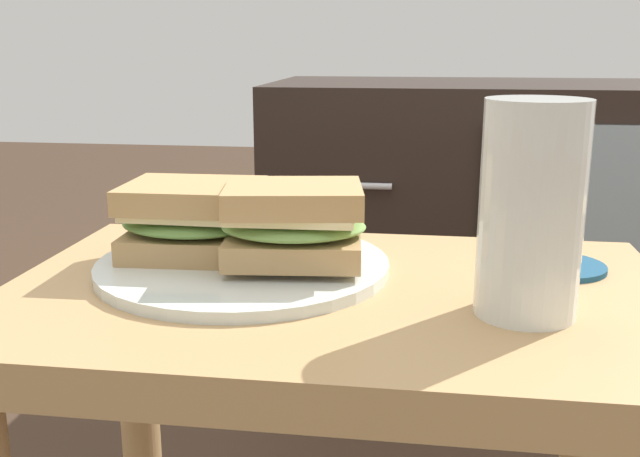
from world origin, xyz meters
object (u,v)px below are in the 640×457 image
(tv_cabinet, at_px, (503,223))
(beer_glass, at_px, (531,215))
(sandwich_back, at_px, (294,223))
(plate, at_px, (243,265))
(sandwich_front, at_px, (194,219))
(coaster, at_px, (558,266))

(tv_cabinet, xyz_separation_m, beer_glass, (-0.09, -0.99, 0.25))
(sandwich_back, bearing_deg, beer_glass, -17.80)
(tv_cabinet, distance_m, plate, 0.99)
(plate, relative_size, sandwich_back, 1.96)
(tv_cabinet, bearing_deg, plate, -109.59)
(sandwich_front, distance_m, sandwich_back, 0.10)
(sandwich_front, relative_size, coaster, 1.60)
(sandwich_front, xyz_separation_m, sandwich_back, (0.10, -0.03, 0.01))
(sandwich_back, height_order, beer_glass, beer_glass)
(sandwich_front, bearing_deg, coaster, 5.68)
(beer_glass, bearing_deg, sandwich_front, 163.24)
(sandwich_front, distance_m, coaster, 0.33)
(plate, relative_size, coaster, 3.11)
(tv_cabinet, xyz_separation_m, plate, (-0.33, -0.92, 0.17))
(tv_cabinet, xyz_separation_m, sandwich_front, (-0.37, -0.90, 0.21))
(plate, xyz_separation_m, coaster, (0.28, 0.05, -0.00))
(coaster, bearing_deg, plate, -170.79)
(tv_cabinet, relative_size, beer_glass, 5.97)
(tv_cabinet, bearing_deg, beer_glass, -95.21)
(sandwich_back, relative_size, beer_glass, 0.83)
(plate, bearing_deg, tv_cabinet, 70.41)
(sandwich_back, xyz_separation_m, coaster, (0.23, 0.06, -0.05))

